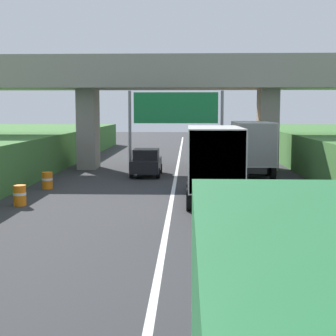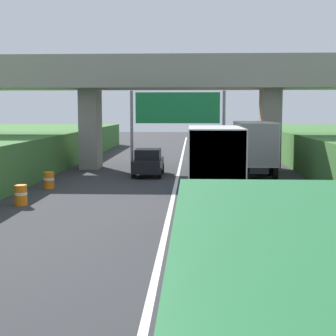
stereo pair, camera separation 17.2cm
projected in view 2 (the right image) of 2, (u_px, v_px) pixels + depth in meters
The scene contains 8 objects.
lane_centre_stripe at pixel (176, 184), 28.99m from camera, with size 0.20×101.23×0.01m, color white.
overpass_bridge at pixel (180, 85), 35.91m from camera, with size 40.00×4.80×7.87m.
overhead_highway_sign at pixel (178, 114), 31.46m from camera, with size 5.88×0.18×5.37m.
truck_orange at pixel (253, 145), 32.98m from camera, with size 2.44×7.30×3.44m.
truck_blue at pixel (214, 159), 23.31m from camera, with size 2.44×7.30×3.44m.
car_black at pixel (148, 162), 32.57m from camera, with size 1.86×4.10×1.72m.
construction_barrel_4 at pixel (21, 195), 22.47m from camera, with size 0.57×0.57×0.90m.
construction_barrel_5 at pixel (49, 180), 27.22m from camera, with size 0.57×0.57×0.90m.
Camera 2 is at (0.91, 1.92, 4.17)m, focal length 54.61 mm.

